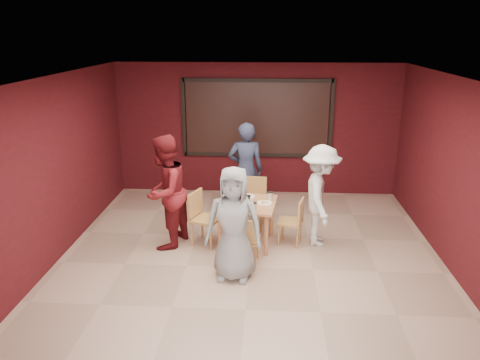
# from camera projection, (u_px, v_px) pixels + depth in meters

# --- Properties ---
(floor) EXTENTS (7.00, 7.00, 0.00)m
(floor) POSITION_uv_depth(u_px,v_px,m) (249.00, 268.00, 7.09)
(floor) COLOR tan
(floor) RESTS_ON ground
(window_blinds) EXTENTS (3.00, 0.02, 1.50)m
(window_blinds) POSITION_uv_depth(u_px,v_px,m) (257.00, 118.00, 9.86)
(window_blinds) COLOR black
(dining_table) EXTENTS (1.03, 1.03, 0.89)m
(dining_table) POSITION_uv_depth(u_px,v_px,m) (247.00, 208.00, 7.69)
(dining_table) COLOR #BC754D
(dining_table) RESTS_ON floor
(chair_front) EXTENTS (0.41, 0.41, 0.78)m
(chair_front) POSITION_uv_depth(u_px,v_px,m) (246.00, 239.00, 7.05)
(chair_front) COLOR tan
(chair_front) RESTS_ON floor
(chair_back) EXTENTS (0.48, 0.48, 0.91)m
(chair_back) POSITION_uv_depth(u_px,v_px,m) (254.00, 199.00, 8.46)
(chair_back) COLOR tan
(chair_back) RESTS_ON floor
(chair_left) EXTENTS (0.56, 0.56, 0.90)m
(chair_left) POSITION_uv_depth(u_px,v_px,m) (202.00, 215.00, 7.76)
(chair_left) COLOR tan
(chair_left) RESTS_ON floor
(chair_right) EXTENTS (0.47, 0.47, 0.80)m
(chair_right) POSITION_uv_depth(u_px,v_px,m) (294.00, 219.00, 7.74)
(chair_right) COLOR tan
(chair_right) RESTS_ON floor
(diner_front) EXTENTS (0.87, 0.62, 1.67)m
(diner_front) POSITION_uv_depth(u_px,v_px,m) (234.00, 224.00, 6.57)
(diner_front) COLOR gray
(diner_front) RESTS_ON floor
(diner_back) EXTENTS (0.70, 0.49, 1.83)m
(diner_back) POSITION_uv_depth(u_px,v_px,m) (246.00, 170.00, 8.83)
(diner_back) COLOR #2A324C
(diner_back) RESTS_ON floor
(diner_left) EXTENTS (0.94, 1.08, 1.87)m
(diner_left) POSITION_uv_depth(u_px,v_px,m) (165.00, 192.00, 7.56)
(diner_left) COLOR maroon
(diner_left) RESTS_ON floor
(diner_right) EXTENTS (0.63, 1.10, 1.69)m
(diner_right) POSITION_uv_depth(u_px,v_px,m) (321.00, 196.00, 7.66)
(diner_right) COLOR silver
(diner_right) RESTS_ON floor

